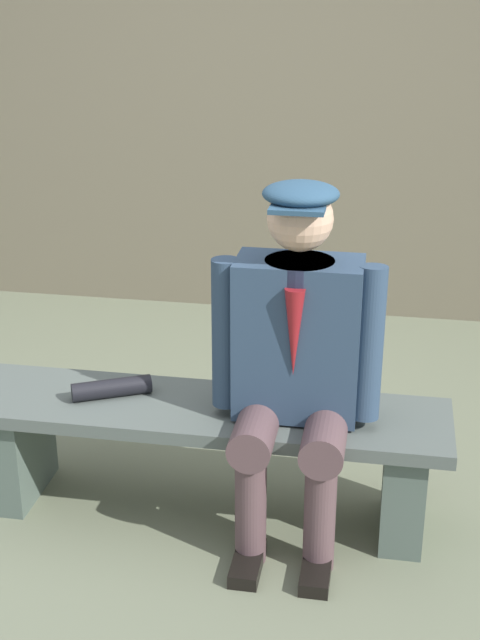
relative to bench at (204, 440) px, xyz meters
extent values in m
plane|color=#696F56|center=(0.00, 0.00, -0.31)|extent=(30.00, 30.00, 0.00)
cube|color=#505953|center=(0.00, 0.00, 0.12)|extent=(1.81, 0.44, 0.05)
cube|color=#4D5D53|center=(-0.74, 0.00, -0.11)|extent=(0.15, 0.37, 0.40)
cube|color=#4D5D53|center=(0.74, 0.00, -0.11)|extent=(0.15, 0.37, 0.40)
cube|color=#2B3F57|center=(-0.34, 0.00, 0.44)|extent=(0.44, 0.23, 0.57)
cylinder|color=#1E2338|center=(-0.34, 0.00, 0.70)|extent=(0.24, 0.24, 0.06)
cone|color=maroon|center=(-0.34, 0.12, 0.51)|extent=(0.07, 0.07, 0.32)
sphere|color=#DBAD8C|center=(-0.34, 0.02, 0.88)|extent=(0.22, 0.22, 0.22)
ellipsoid|color=navy|center=(-0.34, 0.02, 0.96)|extent=(0.25, 0.25, 0.08)
cube|color=navy|center=(-0.34, 0.12, 0.93)|extent=(0.18, 0.10, 0.02)
cylinder|color=brown|center=(-0.46, 0.13, 0.16)|extent=(0.15, 0.40, 0.15)
cylinder|color=brown|center=(-0.46, 0.27, -0.08)|extent=(0.11, 0.11, 0.46)
cube|color=black|center=(-0.46, 0.33, -0.28)|extent=(0.10, 0.24, 0.05)
cylinder|color=#2B3F57|center=(-0.59, 0.04, 0.46)|extent=(0.11, 0.15, 0.55)
cylinder|color=brown|center=(-0.22, 0.13, 0.16)|extent=(0.15, 0.40, 0.15)
cylinder|color=brown|center=(-0.22, 0.27, -0.08)|extent=(0.11, 0.11, 0.46)
cube|color=black|center=(-0.22, 0.33, -0.28)|extent=(0.10, 0.24, 0.05)
cylinder|color=#2B3F57|center=(-0.09, 0.04, 0.46)|extent=(0.11, 0.12, 0.54)
cylinder|color=black|center=(0.35, -0.01, 0.18)|extent=(0.30, 0.20, 0.07)
cube|color=#6E6550|center=(0.00, -2.30, 0.94)|extent=(12.00, 0.24, 2.49)
camera|label=1|loc=(-0.64, 2.85, 1.66)|focal=50.01mm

